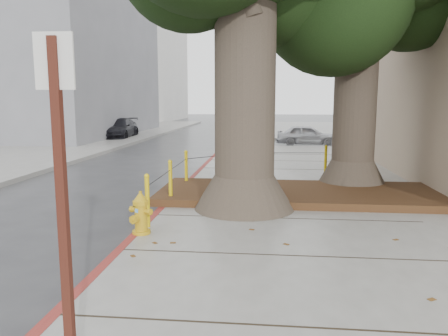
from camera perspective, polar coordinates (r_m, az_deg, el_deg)
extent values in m
plane|color=#28282B|center=(6.46, 3.95, -12.42)|extent=(140.00, 140.00, 0.00)
cube|color=slate|center=(36.56, 15.08, 4.94)|extent=(16.00, 20.00, 0.15)
cube|color=maroon|center=(9.08, -8.26, -5.71)|extent=(0.14, 26.00, 0.16)
cube|color=black|center=(10.17, 9.81, -3.29)|extent=(6.40, 2.60, 0.16)
cube|color=slate|center=(32.08, -23.22, 14.66)|extent=(12.00, 16.00, 12.00)
cube|color=silver|center=(54.08, -13.08, 14.05)|extent=(12.00, 18.00, 15.00)
cone|color=#4C3F33|center=(8.92, 2.66, -3.08)|extent=(2.04, 2.04, 0.70)
cylinder|color=#4C3F33|center=(8.74, 2.75, 10.06)|extent=(1.20, 1.20, 4.22)
cone|color=#4C3F33|center=(11.56, 16.35, -0.70)|extent=(1.77, 1.77, 0.70)
cylinder|color=#4C3F33|center=(11.42, 16.75, 8.35)|extent=(1.04, 1.04, 3.84)
cylinder|color=gold|center=(7.71, -9.98, -4.34)|extent=(0.08, 0.08, 0.90)
sphere|color=gold|center=(7.62, -10.07, -1.05)|extent=(0.09, 0.09, 0.09)
cylinder|color=gold|center=(9.42, -7.01, -1.89)|extent=(0.08, 0.08, 0.90)
sphere|color=gold|center=(9.35, -7.06, 0.82)|extent=(0.09, 0.09, 0.09)
cylinder|color=gold|center=(11.15, -4.96, -0.19)|extent=(0.08, 0.08, 0.90)
sphere|color=gold|center=(11.09, -4.99, 2.11)|extent=(0.09, 0.09, 0.09)
cylinder|color=gold|center=(12.46, 3.14, 0.77)|extent=(0.08, 0.08, 0.90)
sphere|color=gold|center=(12.40, 3.16, 2.83)|extent=(0.09, 0.09, 0.09)
cylinder|color=gold|center=(12.74, 13.11, 0.73)|extent=(0.08, 0.08, 0.90)
sphere|color=gold|center=(12.69, 13.18, 2.75)|extent=(0.09, 0.09, 0.09)
cylinder|color=black|center=(8.51, -8.38, -1.22)|extent=(0.02, 1.80, 0.02)
cylinder|color=black|center=(10.24, -5.92, 0.52)|extent=(0.02, 1.80, 0.02)
cylinder|color=black|center=(11.74, -0.69, 1.62)|extent=(1.51, 1.51, 0.02)
cylinder|color=black|center=(12.52, 8.21, 1.98)|extent=(2.20, 0.22, 0.02)
cylinder|color=gold|center=(7.45, -10.73, -8.20)|extent=(0.40, 0.40, 0.06)
cylinder|color=gold|center=(7.38, -10.79, -6.32)|extent=(0.27, 0.27, 0.47)
cylinder|color=gold|center=(7.32, -10.84, -4.48)|extent=(0.36, 0.36, 0.07)
cone|color=gold|center=(7.30, -10.86, -3.80)|extent=(0.33, 0.33, 0.13)
cylinder|color=gold|center=(7.28, -10.88, -3.15)|extent=(0.07, 0.07, 0.05)
cylinder|color=gold|center=(7.43, -11.53, -5.34)|extent=(0.15, 0.13, 0.08)
cylinder|color=gold|center=(7.28, -10.08, -5.60)|extent=(0.15, 0.13, 0.08)
cylinder|color=gold|center=(7.30, -11.37, -6.51)|extent=(0.16, 0.17, 0.12)
cube|color=#5999D8|center=(7.27, -11.36, -5.50)|extent=(0.06, 0.03, 0.07)
cube|color=#471911|center=(3.19, -20.16, -7.97)|extent=(0.06, 0.06, 2.59)
cube|color=silver|center=(3.07, -21.30, 12.89)|extent=(0.26, 0.03, 0.36)
imported|color=#B7B7BC|center=(23.23, 10.84, 4.21)|extent=(3.28, 1.51, 1.09)
imported|color=maroon|center=(25.15, 22.17, 4.17)|extent=(3.62, 1.29, 1.19)
imported|color=black|center=(27.66, -13.69, 5.02)|extent=(2.05, 4.49, 1.28)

